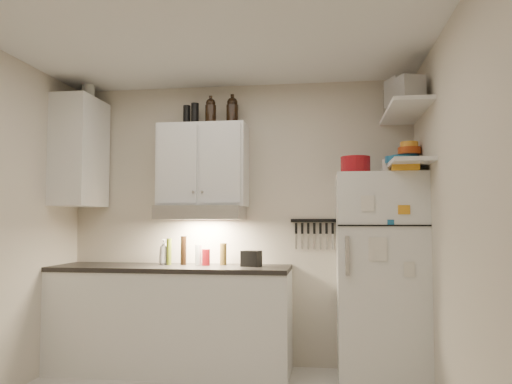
# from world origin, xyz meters

# --- Properties ---
(ceiling) EXTENTS (3.20, 3.00, 0.02)m
(ceiling) POSITION_xyz_m (0.00, 0.00, 2.61)
(ceiling) COLOR silver
(ceiling) RESTS_ON ground
(back_wall) EXTENTS (3.20, 0.02, 2.60)m
(back_wall) POSITION_xyz_m (0.00, 1.51, 1.30)
(back_wall) COLOR beige
(back_wall) RESTS_ON ground
(right_wall) EXTENTS (0.02, 3.00, 2.60)m
(right_wall) POSITION_xyz_m (1.61, 0.00, 1.30)
(right_wall) COLOR beige
(right_wall) RESTS_ON ground
(base_cabinet) EXTENTS (2.10, 0.60, 0.88)m
(base_cabinet) POSITION_xyz_m (-0.55, 1.20, 0.44)
(base_cabinet) COLOR white
(base_cabinet) RESTS_ON floor
(countertop) EXTENTS (2.10, 0.62, 0.04)m
(countertop) POSITION_xyz_m (-0.55, 1.20, 0.90)
(countertop) COLOR black
(countertop) RESTS_ON base_cabinet
(upper_cabinet) EXTENTS (0.80, 0.33, 0.75)m
(upper_cabinet) POSITION_xyz_m (-0.30, 1.33, 1.83)
(upper_cabinet) COLOR white
(upper_cabinet) RESTS_ON back_wall
(side_cabinet) EXTENTS (0.33, 0.55, 1.00)m
(side_cabinet) POSITION_xyz_m (-1.44, 1.20, 1.95)
(side_cabinet) COLOR white
(side_cabinet) RESTS_ON left_wall
(range_hood) EXTENTS (0.76, 0.46, 0.12)m
(range_hood) POSITION_xyz_m (-0.30, 1.27, 1.39)
(range_hood) COLOR silver
(range_hood) RESTS_ON back_wall
(fridge) EXTENTS (0.70, 0.68, 1.70)m
(fridge) POSITION_xyz_m (1.25, 1.16, 0.85)
(fridge) COLOR white
(fridge) RESTS_ON floor
(shelf_hi) EXTENTS (0.30, 0.95, 0.03)m
(shelf_hi) POSITION_xyz_m (1.45, 1.02, 2.20)
(shelf_hi) COLOR white
(shelf_hi) RESTS_ON right_wall
(shelf_lo) EXTENTS (0.30, 0.95, 0.03)m
(shelf_lo) POSITION_xyz_m (1.45, 1.02, 1.76)
(shelf_lo) COLOR white
(shelf_lo) RESTS_ON right_wall
(knife_strip) EXTENTS (0.42, 0.02, 0.03)m
(knife_strip) POSITION_xyz_m (0.70, 1.49, 1.32)
(knife_strip) COLOR black
(knife_strip) RESTS_ON back_wall
(dutch_oven) EXTENTS (0.29, 0.29, 0.14)m
(dutch_oven) POSITION_xyz_m (1.05, 1.03, 1.77)
(dutch_oven) COLOR maroon
(dutch_oven) RESTS_ON fridge
(book_stack) EXTENTS (0.23, 0.27, 0.09)m
(book_stack) POSITION_xyz_m (1.43, 0.90, 1.74)
(book_stack) COLOR orange
(book_stack) RESTS_ON fridge
(spice_jar) EXTENTS (0.09, 0.09, 0.11)m
(spice_jar) POSITION_xyz_m (1.30, 1.04, 1.76)
(spice_jar) COLOR silver
(spice_jar) RESTS_ON fridge
(stock_pot) EXTENTS (0.39, 0.39, 0.22)m
(stock_pot) POSITION_xyz_m (1.46, 1.24, 2.33)
(stock_pot) COLOR silver
(stock_pot) RESTS_ON shelf_hi
(tin_a) EXTENTS (0.27, 0.25, 0.21)m
(tin_a) POSITION_xyz_m (1.41, 0.89, 2.32)
(tin_a) COLOR #AAAAAD
(tin_a) RESTS_ON shelf_hi
(tin_b) EXTENTS (0.24, 0.24, 0.18)m
(tin_b) POSITION_xyz_m (1.44, 0.73, 2.31)
(tin_b) COLOR #AAAAAD
(tin_b) RESTS_ON shelf_hi
(bowl_teal) EXTENTS (0.23, 0.23, 0.09)m
(bowl_teal) POSITION_xyz_m (1.48, 1.23, 1.82)
(bowl_teal) COLOR #195D8D
(bowl_teal) RESTS_ON shelf_lo
(bowl_orange) EXTENTS (0.19, 0.19, 0.06)m
(bowl_orange) POSITION_xyz_m (1.50, 1.16, 1.90)
(bowl_orange) COLOR #BB3F11
(bowl_orange) RESTS_ON bowl_teal
(bowl_yellow) EXTENTS (0.15, 0.15, 0.05)m
(bowl_yellow) POSITION_xyz_m (1.50, 1.16, 1.95)
(bowl_yellow) COLOR orange
(bowl_yellow) RESTS_ON bowl_orange
(plates) EXTENTS (0.28, 0.28, 0.05)m
(plates) POSITION_xyz_m (1.39, 0.96, 1.80)
(plates) COLOR #195D8D
(plates) RESTS_ON shelf_lo
(growler_a) EXTENTS (0.10, 0.10, 0.23)m
(growler_a) POSITION_xyz_m (-0.22, 1.26, 2.32)
(growler_a) COLOR black
(growler_a) RESTS_ON upper_cabinet
(growler_b) EXTENTS (0.12, 0.12, 0.26)m
(growler_b) POSITION_xyz_m (-0.03, 1.35, 2.33)
(growler_b) COLOR black
(growler_b) RESTS_ON upper_cabinet
(thermos_a) EXTENTS (0.09, 0.09, 0.20)m
(thermos_a) POSITION_xyz_m (-0.38, 1.33, 2.30)
(thermos_a) COLOR black
(thermos_a) RESTS_ON upper_cabinet
(thermos_b) EXTENTS (0.08, 0.08, 0.19)m
(thermos_b) POSITION_xyz_m (-0.47, 1.37, 2.30)
(thermos_b) COLOR black
(thermos_b) RESTS_ON upper_cabinet
(side_jar) EXTENTS (0.15, 0.15, 0.16)m
(side_jar) POSITION_xyz_m (-1.41, 1.28, 2.53)
(side_jar) COLOR silver
(side_jar) RESTS_ON side_cabinet
(soap_bottle) EXTENTS (0.11, 0.11, 0.26)m
(soap_bottle) POSITION_xyz_m (-0.66, 1.32, 1.05)
(soap_bottle) COLOR white
(soap_bottle) RESTS_ON countertop
(pepper_mill) EXTENTS (0.07, 0.07, 0.20)m
(pepper_mill) POSITION_xyz_m (-0.11, 1.34, 1.02)
(pepper_mill) COLOR brown
(pepper_mill) RESTS_ON countertop
(oil_bottle) EXTENTS (0.05, 0.05, 0.24)m
(oil_bottle) POSITION_xyz_m (-0.60, 1.28, 1.04)
(oil_bottle) COLOR #5C6B1A
(oil_bottle) RESTS_ON countertop
(vinegar_bottle) EXTENTS (0.07, 0.07, 0.26)m
(vinegar_bottle) POSITION_xyz_m (-0.47, 1.30, 1.05)
(vinegar_bottle) COLOR black
(vinegar_bottle) RESTS_ON countertop
(clear_bottle) EXTENTS (0.07, 0.07, 0.18)m
(clear_bottle) POSITION_xyz_m (-0.33, 1.29, 1.01)
(clear_bottle) COLOR silver
(clear_bottle) RESTS_ON countertop
(red_jar) EXTENTS (0.09, 0.09, 0.15)m
(red_jar) POSITION_xyz_m (-0.25, 1.27, 0.99)
(red_jar) COLOR maroon
(red_jar) RESTS_ON countertop
(caddy) EXTENTS (0.19, 0.16, 0.14)m
(caddy) POSITION_xyz_m (0.16, 1.23, 0.99)
(caddy) COLOR black
(caddy) RESTS_ON countertop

